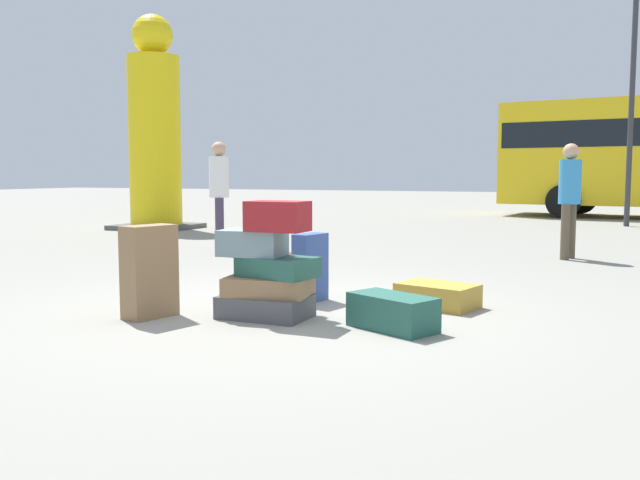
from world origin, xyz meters
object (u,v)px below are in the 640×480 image
suitcase_maroon_white_trunk (283,265)px  suitcase_tower (268,270)px  person_tourist_with_camera (570,191)px  lamp_post (634,38)px  suitcase_teal_behind_tower (392,312)px  suitcase_navy_upright_blue (310,268)px  suitcase_brown_foreground_near (150,271)px  suitcase_tan_left_side (437,295)px  person_bearded_onlooker (219,187)px  yellow_dummy_statue (155,134)px

suitcase_maroon_white_trunk → suitcase_tower: bearing=-66.3°
person_tourist_with_camera → lamp_post: lamp_post is taller
suitcase_teal_behind_tower → suitcase_tower: bearing=-156.1°
suitcase_navy_upright_blue → lamp_post: 12.21m
suitcase_brown_foreground_near → suitcase_tan_left_side: 2.53m
suitcase_tan_left_side → suitcase_navy_upright_blue: bearing=-155.5°
suitcase_teal_behind_tower → person_bearded_onlooker: 5.67m
suitcase_tower → suitcase_maroon_white_trunk: suitcase_tower is taller
suitcase_navy_upright_blue → suitcase_teal_behind_tower: suitcase_navy_upright_blue is taller
suitcase_tan_left_side → person_bearded_onlooker: size_ratio=0.40×
suitcase_navy_upright_blue → lamp_post: bearing=88.9°
suitcase_navy_upright_blue → yellow_dummy_statue: size_ratio=0.14×
suitcase_navy_upright_blue → person_tourist_with_camera: size_ratio=0.40×
yellow_dummy_statue → lamp_post: 10.76m
suitcase_tower → suitcase_tan_left_side: 1.58m
lamp_post → suitcase_teal_behind_tower: bearing=-98.1°
suitcase_teal_behind_tower → suitcase_brown_foreground_near: 2.04m
suitcase_brown_foreground_near → person_tourist_with_camera: 6.29m
suitcase_tower → person_bearded_onlooker: 4.90m
suitcase_tower → suitcase_teal_behind_tower: suitcase_tower is taller
suitcase_brown_foreground_near → suitcase_tan_left_side: suitcase_brown_foreground_near is taller
suitcase_tan_left_side → suitcase_maroon_white_trunk: 2.39m
suitcase_teal_behind_tower → yellow_dummy_statue: 10.63m
suitcase_maroon_white_trunk → person_tourist_with_camera: (2.93, 3.05, 0.83)m
yellow_dummy_statue → suitcase_teal_behind_tower: bearing=-43.1°
suitcase_navy_upright_blue → yellow_dummy_statue: yellow_dummy_statue is taller
suitcase_tower → suitcase_navy_upright_blue: bearing=88.2°
suitcase_tan_left_side → yellow_dummy_statue: size_ratio=0.15×
person_tourist_with_camera → yellow_dummy_statue: yellow_dummy_statue is taller
yellow_dummy_statue → suitcase_maroon_white_trunk: bearing=-41.8°
suitcase_brown_foreground_near → suitcase_maroon_white_trunk: size_ratio=1.22×
suitcase_tower → suitcase_brown_foreground_near: (-0.90, -0.40, -0.02)m
person_bearded_onlooker → lamp_post: 10.44m
suitcase_tower → person_bearded_onlooker: person_bearded_onlooker is taller
suitcase_brown_foreground_near → lamp_post: bearing=88.3°
suitcase_tan_left_side → person_tourist_with_camera: bearing=93.4°
person_tourist_with_camera → lamp_post: (0.79, 6.88, 3.22)m
person_tourist_with_camera → lamp_post: size_ratio=0.25×
suitcase_maroon_white_trunk → person_bearded_onlooker: (-1.99, 1.79, 0.87)m
suitcase_tower → person_tourist_with_camera: size_ratio=0.60×
lamp_post → suitcase_navy_upright_blue: bearing=-103.8°
person_bearded_onlooker → yellow_dummy_statue: 4.97m
suitcase_tower → suitcase_brown_foreground_near: size_ratio=1.26×
suitcase_brown_foreground_near → yellow_dummy_statue: bearing=141.7°
suitcase_maroon_white_trunk → person_bearded_onlooker: size_ratio=0.38×
suitcase_brown_foreground_near → yellow_dummy_statue: yellow_dummy_statue is taller
suitcase_navy_upright_blue → lamp_post: size_ratio=0.10×
suitcase_teal_behind_tower → suitcase_brown_foreground_near: suitcase_brown_foreground_near is taller
suitcase_maroon_white_trunk → person_tourist_with_camera: person_tourist_with_camera is taller
person_tourist_with_camera → yellow_dummy_statue: 8.84m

